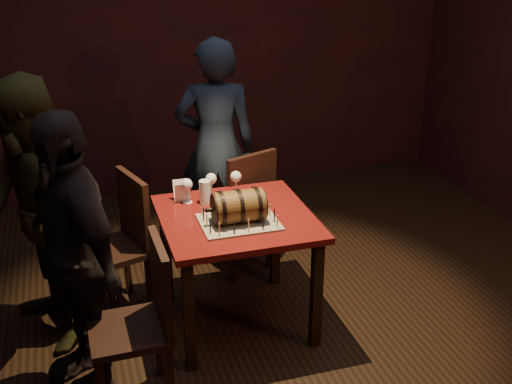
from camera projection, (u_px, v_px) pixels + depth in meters
room_shell at (271, 118)px, 3.46m from camera, size 5.04×5.04×2.80m
pub_table at (236, 232)px, 3.89m from camera, size 0.90×0.90×0.75m
cake_board at (239, 222)px, 3.75m from camera, size 0.45×0.35×0.01m
barrel_cake at (239, 206)px, 3.71m from camera, size 0.35×0.21×0.21m
birthday_candles at (239, 215)px, 3.73m from camera, size 0.40×0.30×0.09m
wine_glass_left at (187, 185)px, 3.97m from camera, size 0.07×0.07×0.16m
wine_glass_mid at (211, 180)px, 4.06m from camera, size 0.07×0.07×0.16m
wine_glass_right at (236, 178)px, 4.09m from camera, size 0.07×0.07×0.16m
pint_of_ale at (205, 192)px, 3.98m from camera, size 0.07×0.07×0.15m
menu_card at (182, 192)px, 4.01m from camera, size 0.10×0.05×0.13m
chair_back at (243, 205)px, 4.54m from camera, size 0.52×0.52×0.93m
chair_left_rear at (121, 238)px, 4.07m from camera, size 0.50×0.50×0.93m
chair_left_front at (143, 316)px, 3.27m from camera, size 0.41×0.41×0.93m
person_back at (216, 148)px, 4.77m from camera, size 0.67×0.51×1.64m
person_left_rear at (35, 218)px, 3.66m from camera, size 0.85×0.95×1.63m
person_left_front at (73, 256)px, 3.31m from camera, size 0.70×1.00×1.57m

